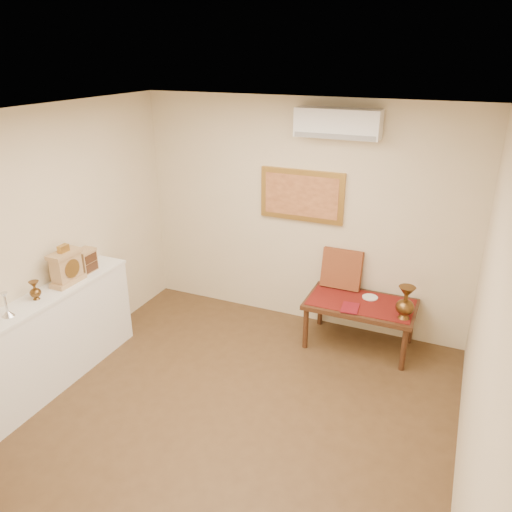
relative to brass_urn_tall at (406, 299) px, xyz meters
The scene contains 18 objects.
floor 2.30m from the brass_urn_tall, 128.14° to the right, with size 4.50×4.50×0.00m, color brown.
ceiling 2.90m from the brass_urn_tall, 128.14° to the right, with size 4.50×4.50×0.00m, color silver.
wall_back 1.55m from the brass_urn_tall, 157.81° to the left, with size 4.00×0.02×2.70m, color beige.
wall_left 3.79m from the brass_urn_tall, 152.96° to the right, with size 0.02×4.50×2.70m, color beige.
wall_right 1.92m from the brass_urn_tall, 68.78° to the right, with size 0.02×4.50×2.70m, color beige.
candlestick 3.82m from the brass_urn_tall, 145.68° to the right, with size 0.11×0.11×0.23m, color silver, non-canonical shape.
brass_urn_small 3.66m from the brass_urn_tall, 150.32° to the right, with size 0.11×0.11×0.24m, color brown, non-canonical shape.
table_cloth 0.56m from the brass_urn_tall, 160.20° to the left, with size 1.14×0.59×0.01m, color maroon.
brass_urn_tall is the anchor object (origin of this frame).
plate 0.56m from the brass_urn_tall, 142.95° to the left, with size 0.17×0.17×0.01m, color silver.
menu 0.60m from the brass_urn_tall, behind, with size 0.18×0.25×0.01m, color maroon.
cushion 0.92m from the brass_urn_tall, 149.88° to the left, with size 0.46×0.10×0.46m, color #5E1412.
display_ledge 3.60m from the brass_urn_tall, 151.69° to the right, with size 0.37×2.02×0.98m.
mantel_clock 3.46m from the brass_urn_tall, 155.81° to the right, with size 0.17×0.36×0.41m.
wooden_chest 3.37m from the brass_urn_tall, 160.85° to the right, with size 0.16×0.21×0.24m.
low_table 0.60m from the brass_urn_tall, 160.20° to the left, with size 1.20×0.70×0.55m.
painting 1.65m from the brass_urn_tall, 158.81° to the left, with size 1.00×0.06×0.60m.
ac_unit 1.96m from the brass_urn_tall, 156.18° to the left, with size 0.90×0.25×0.30m.
Camera 1 is at (1.75, -3.12, 3.16)m, focal length 35.00 mm.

